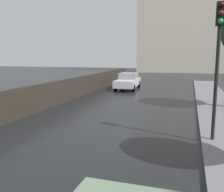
{
  "coord_description": "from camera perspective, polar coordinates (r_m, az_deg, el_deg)",
  "views": [
    {
      "loc": [
        3.51,
        -0.91,
        3.03
      ],
      "look_at": [
        0.63,
        8.47,
        1.45
      ],
      "focal_mm": 40.54,
      "sensor_mm": 36.0,
      "label": 1
    }
  ],
  "objects": [
    {
      "name": "car_white_near_kerb",
      "position": [
        23.06,
        3.62,
        3.38
      ],
      "size": [
        1.94,
        4.62,
        1.46
      ],
      "rotation": [
        0.0,
        0.0,
        3.18
      ],
      "color": "silver",
      "rests_on": "ground"
    },
    {
      "name": "traffic_light",
      "position": [
        9.15,
        22.87,
        10.15
      ],
      "size": [
        0.26,
        0.39,
        4.59
      ],
      "color": "black",
      "rests_on": "sidewalk_strip"
    },
    {
      "name": "distant_tower",
      "position": [
        50.98,
        15.4,
        17.26
      ],
      "size": [
        15.94,
        10.21,
        27.16
      ],
      "color": "beige",
      "rests_on": "ground"
    }
  ]
}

